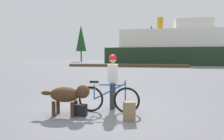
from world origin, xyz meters
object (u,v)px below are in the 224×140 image
at_px(person_cyclist, 113,76).
at_px(handbag_pannier, 81,110).
at_px(sailboat_moored, 195,62).
at_px(bicycle, 108,99).
at_px(ferry_boat, 178,48).
at_px(dog, 68,95).
at_px(backpack, 129,111).

height_order(person_cyclist, handbag_pannier, person_cyclist).
xyz_separation_m(handbag_pannier, sailboat_moored, (11.38, 39.18, 0.36)).
bearing_deg(sailboat_moored, bicycle, -105.47).
bearing_deg(ferry_boat, person_cyclist, -100.90).
xyz_separation_m(handbag_pannier, ferry_boat, (6.95, 33.35, 2.93)).
bearing_deg(handbag_pannier, person_cyclist, 52.89).
relative_size(dog, sailboat_moored, 0.17).
bearing_deg(dog, backpack, -4.07).
xyz_separation_m(dog, ferry_boat, (7.29, 33.37, 2.52)).
xyz_separation_m(person_cyclist, backpack, (0.61, -1.07, -0.75)).
bearing_deg(ferry_boat, backpack, -99.55).
bearing_deg(dog, handbag_pannier, 3.82).
relative_size(person_cyclist, dog, 1.20).
relative_size(bicycle, sailboat_moored, 0.22).
xyz_separation_m(person_cyclist, dog, (-1.05, -0.95, -0.42)).
height_order(handbag_pannier, sailboat_moored, sailboat_moored).
bearing_deg(bicycle, dog, -155.34).
xyz_separation_m(dog, backpack, (1.66, -0.12, -0.33)).
bearing_deg(person_cyclist, backpack, -60.31).
bearing_deg(backpack, dog, 175.93).
relative_size(dog, ferry_boat, 0.05).
bearing_deg(ferry_boat, sailboat_moored, 52.79).
bearing_deg(backpack, handbag_pannier, 173.85).
bearing_deg(sailboat_moored, dog, -106.65).
relative_size(backpack, sailboat_moored, 0.06).
height_order(backpack, handbag_pannier, backpack).
xyz_separation_m(backpack, ferry_boat, (5.63, 33.49, 2.85)).
distance_m(dog, sailboat_moored, 40.92).
relative_size(ferry_boat, sailboat_moored, 3.13).
xyz_separation_m(bicycle, handbag_pannier, (-0.66, -0.44, -0.24)).
xyz_separation_m(backpack, sailboat_moored, (10.06, 39.32, 0.28)).
relative_size(person_cyclist, handbag_pannier, 5.17).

